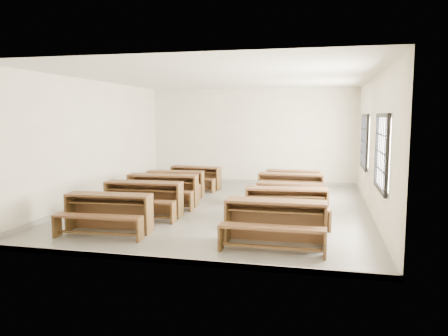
% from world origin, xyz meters
% --- Properties ---
extents(room, '(8.50, 8.50, 3.20)m').
position_xyz_m(room, '(0.09, 0.00, 2.14)').
color(room, slate).
rests_on(room, ground).
extents(desk_set_0, '(1.74, 0.97, 0.76)m').
position_xyz_m(desk_set_0, '(-1.70, -2.76, 0.44)').
color(desk_set_0, brown).
rests_on(desk_set_0, ground).
extents(desk_set_1, '(1.80, 1.00, 0.79)m').
position_xyz_m(desk_set_1, '(-1.59, -1.32, 0.46)').
color(desk_set_1, brown).
rests_on(desk_set_1, ground).
extents(desk_set_2, '(1.84, 1.05, 0.80)m').
position_xyz_m(desk_set_2, '(-1.58, -0.11, 0.47)').
color(desk_set_2, brown).
rests_on(desk_set_2, ground).
extents(desk_set_3, '(1.67, 0.97, 0.72)m').
position_xyz_m(desk_set_3, '(-1.70, 1.18, 0.42)').
color(desk_set_3, brown).
rests_on(desk_set_3, ground).
extents(desk_set_4, '(1.64, 0.97, 0.70)m').
position_xyz_m(desk_set_4, '(-1.50, 2.53, 0.41)').
color(desk_set_4, brown).
rests_on(desk_set_4, ground).
extents(desk_set_5, '(1.78, 0.93, 0.80)m').
position_xyz_m(desk_set_5, '(1.59, -2.90, 0.47)').
color(desk_set_5, brown).
rests_on(desk_set_5, ground).
extents(desk_set_6, '(1.81, 1.08, 0.77)m').
position_xyz_m(desk_set_6, '(1.65, -1.33, 0.45)').
color(desk_set_6, brown).
rests_on(desk_set_6, ground).
extents(desk_set_7, '(1.62, 0.87, 0.72)m').
position_xyz_m(desk_set_7, '(1.66, -0.25, 0.42)').
color(desk_set_7, brown).
rests_on(desk_set_7, ground).
extents(desk_set_8, '(1.72, 0.93, 0.76)m').
position_xyz_m(desk_set_8, '(1.56, 1.05, 0.45)').
color(desk_set_8, brown).
rests_on(desk_set_8, ground).
extents(desk_set_9, '(1.56, 0.82, 0.70)m').
position_xyz_m(desk_set_9, '(1.53, 2.34, 0.41)').
color(desk_set_9, brown).
rests_on(desk_set_9, ground).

